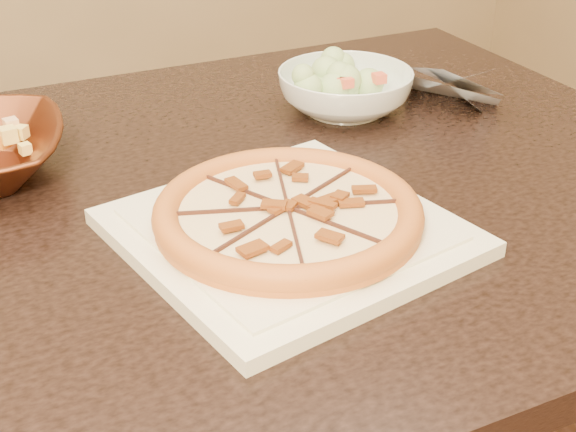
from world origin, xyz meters
The scene contains 6 objects.
dining_table centered at (-0.07, -0.08, 0.66)m, with size 1.52×1.01×0.75m.
plate centered at (0.05, -0.22, 0.76)m, with size 0.40×0.40×0.02m.
pizza centered at (0.05, -0.22, 0.78)m, with size 0.30×0.30×0.03m.
salad_bowl centered at (0.28, 0.09, 0.78)m, with size 0.20×0.20×0.06m, color white.
salad centered at (0.27, 0.09, 0.83)m, with size 0.09×0.10×0.04m.
cling_film centered at (0.45, 0.05, 0.78)m, with size 0.17×0.14×0.05m, color white, non-canonical shape.
Camera 1 is at (-0.25, -0.93, 1.21)m, focal length 50.00 mm.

